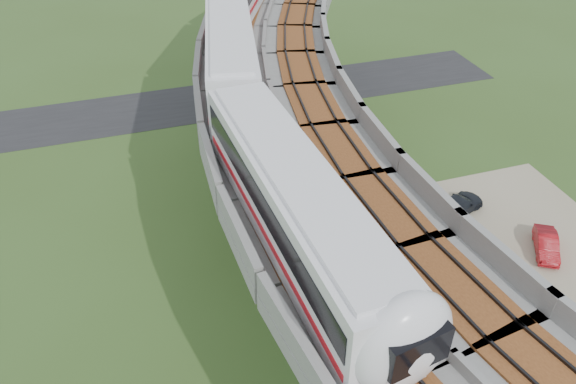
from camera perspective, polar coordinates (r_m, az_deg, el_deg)
name	(u,v)px	position (r m, az deg, el deg)	size (l,w,h in m)	color
ground	(309,334)	(32.83, 2.17, -14.18)	(160.00, 160.00, 0.00)	#385120
dirt_lot	(539,302)	(37.56, 24.18, -10.15)	(18.00, 26.00, 0.04)	gray
asphalt_road	(206,102)	(56.12, -8.29, 9.07)	(60.00, 8.00, 0.03)	#232326
viaduct	(387,193)	(27.84, 10.06, -0.10)	(19.58, 73.98, 11.40)	#99968E
metro_train	(269,12)	(41.17, -1.95, 17.83)	(22.03, 58.38, 3.64)	white
fence	(462,286)	(35.82, 17.25, -9.11)	(3.87, 38.73, 1.50)	#2D382D
tree_0	(341,101)	(51.62, 5.44, 9.16)	(2.31, 2.31, 2.92)	#382314
tree_1	(347,168)	(41.55, 6.00, 2.47)	(3.16, 3.16, 3.68)	#382314
tree_2	(396,242)	(35.44, 10.90, -4.99)	(2.89, 2.89, 3.54)	#382314
car_white	(551,355)	(34.22, 25.15, -14.72)	(1.26, 3.13, 1.07)	white
car_red	(546,245)	(40.85, 24.78, -4.87)	(1.29, 3.71, 1.22)	#A60F15
car_dark	(458,205)	(42.20, 16.87, -1.24)	(1.82, 4.47, 1.30)	black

